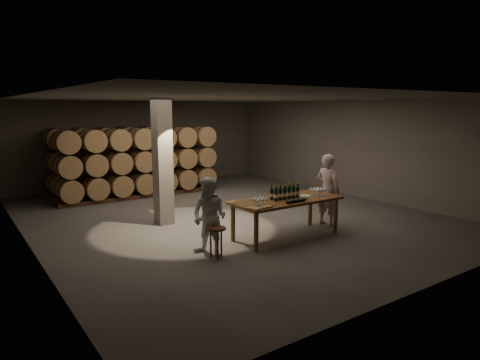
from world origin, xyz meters
TOP-DOWN VIEW (x-y plane):
  - room at (-1.80, 0.20)m, footprint 12.00×12.00m
  - tasting_table at (0.00, -2.50)m, footprint 2.60×1.10m
  - barrel_stack_back at (-1.35, 5.20)m, footprint 4.70×0.95m
  - barrel_stack_front at (-0.96, 3.80)m, footprint 5.48×0.95m
  - bottle_cluster at (-0.00, -2.45)m, footprint 0.74×0.24m
  - lying_bottles at (-0.07, -2.90)m, footprint 0.61×0.08m
  - glass_cluster_left at (-0.88, -2.64)m, footprint 0.30×0.30m
  - glass_cluster_right at (0.89, -2.60)m, footprint 0.30×0.30m
  - plate at (0.56, -2.51)m, footprint 0.27×0.27m
  - notebook_near at (-0.90, -2.90)m, footprint 0.22×0.18m
  - notebook_corner at (-1.18, -2.86)m, footprint 0.30×0.34m
  - pen at (-0.72, -2.90)m, footprint 0.12×0.02m
  - stool at (-2.05, -2.78)m, footprint 0.37×0.37m
  - person_man at (1.54, -2.31)m, footprint 0.52×0.72m
  - person_woman at (-2.07, -2.56)m, footprint 0.87×0.96m

SIDE VIEW (x-z plane):
  - stool at x=-2.05m, z-range 0.20..0.82m
  - tasting_table at x=0.00m, z-range 0.35..1.25m
  - person_woman at x=-2.07m, z-range 0.00..1.60m
  - pen at x=-0.72m, z-range 0.90..0.91m
  - plate at x=0.56m, z-range 0.90..0.92m
  - person_man at x=1.54m, z-range 0.00..1.82m
  - notebook_corner at x=-1.18m, z-range 0.90..0.92m
  - notebook_near at x=-0.90m, z-range 0.90..0.93m
  - lying_bottles at x=-0.07m, z-range 0.90..0.98m
  - glass_cluster_left at x=-0.88m, z-range 0.93..1.09m
  - glass_cluster_right at x=0.89m, z-range 0.94..1.11m
  - bottle_cluster at x=0.00m, z-range 0.85..1.21m
  - barrel_stack_back at x=-1.35m, z-range 0.04..2.35m
  - barrel_stack_front at x=-0.96m, z-range 0.04..2.35m
  - room at x=-1.80m, z-range -4.40..7.60m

